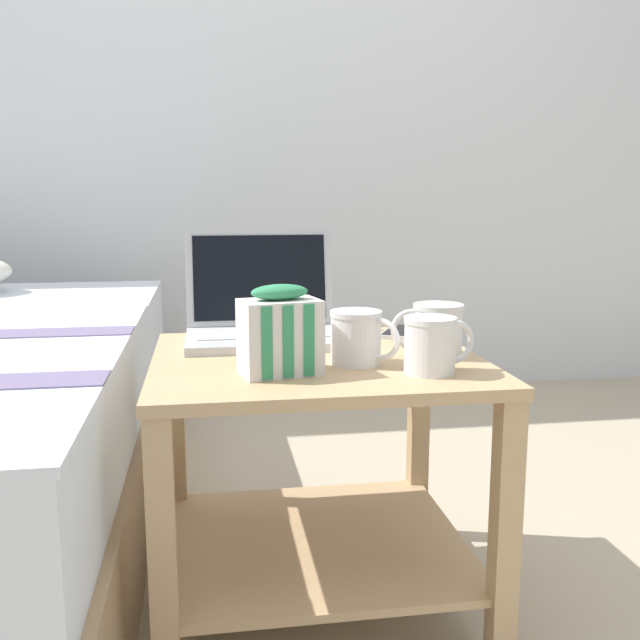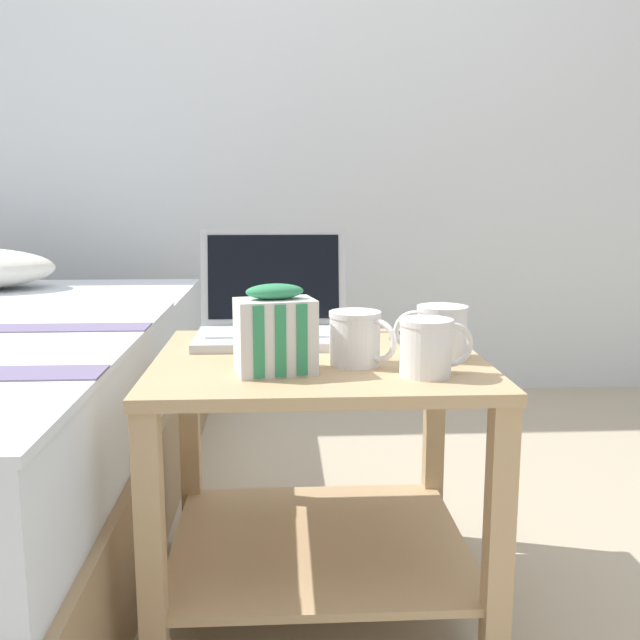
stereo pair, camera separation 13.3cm
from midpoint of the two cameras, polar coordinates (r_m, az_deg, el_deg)
name	(u,v)px [view 2 (the right image)]	position (r m, az deg, el deg)	size (l,w,h in m)	color
ground_plane	(319,601)	(1.59, 2.49, -21.61)	(8.00, 8.00, 0.00)	tan
back_wall	(297,90)	(3.01, -0.50, 17.96)	(8.00, 0.05, 2.50)	silver
bedside_table	(319,447)	(1.44, 2.59, -10.13)	(0.63, 0.57, 0.52)	tan
laptop	(274,317)	(1.56, -1.29, 0.22)	(0.33, 0.27, 0.23)	#B7BABC
mug_front_left	(356,335)	(1.32, 5.82, -1.27)	(0.12, 0.11, 0.10)	white
mug_front_right	(440,329)	(1.39, 12.31, -0.77)	(0.14, 0.10, 0.10)	white
mug_mid_center	(428,344)	(1.26, 11.63, -1.95)	(0.14, 0.09, 0.10)	white
snack_bag	(275,332)	(1.25, -0.57, -1.03)	(0.15, 0.12, 0.16)	silver
cell_phone	(414,334)	(1.61, 9.92, -1.11)	(0.13, 0.16, 0.01)	#B7BABC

